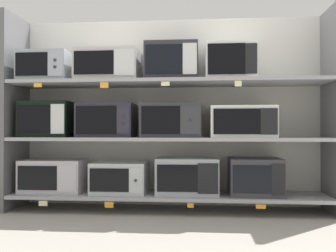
{
  "coord_description": "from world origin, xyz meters",
  "views": [
    {
      "loc": [
        0.29,
        -3.36,
        0.71
      ],
      "look_at": [
        0.0,
        0.0,
        0.75
      ],
      "focal_mm": 40.6,
      "sensor_mm": 36.0,
      "label": 1
    }
  ],
  "objects": [
    {
      "name": "microwave_2",
      "position": [
        0.17,
        -0.0,
        0.31
      ],
      "size": [
        0.54,
        0.37,
        0.32
      ],
      "color": "#9CA2AB",
      "rests_on": "shelf_0"
    },
    {
      "name": "microwave_11",
      "position": [
        0.55,
        -0.0,
        1.31
      ],
      "size": [
        0.43,
        0.37,
        0.31
      ],
      "color": "silver",
      "rests_on": "shelf_2"
    },
    {
      "name": "price_tag_3",
      "position": [
        0.77,
        -0.25,
        0.1
      ],
      "size": [
        0.08,
        0.0,
        0.04
      ],
      "primitive_type": "cube",
      "color": "orange"
    },
    {
      "name": "shelf_1",
      "position": [
        0.0,
        0.0,
        0.63
      ],
      "size": [
        2.77,
        0.5,
        0.03
      ],
      "primitive_type": "cube",
      "color": "#99999E"
    },
    {
      "name": "microwave_6",
      "position": [
        0.03,
        -0.0,
        0.8
      ],
      "size": [
        0.52,
        0.42,
        0.3
      ],
      "color": "#303236",
      "rests_on": "shelf_1"
    },
    {
      "name": "microwave_5",
      "position": [
        -0.55,
        -0.0,
        0.8
      ],
      "size": [
        0.5,
        0.36,
        0.3
      ],
      "color": "#292734",
      "rests_on": "shelf_1"
    },
    {
      "name": "microwave_9",
      "position": [
        -0.54,
        -0.0,
        1.29
      ],
      "size": [
        0.56,
        0.4,
        0.28
      ],
      "color": "#BCB8B7",
      "rests_on": "shelf_2"
    },
    {
      "name": "microwave_4",
      "position": [
        -1.1,
        -0.0,
        0.81
      ],
      "size": [
        0.45,
        0.35,
        0.32
      ],
      "color": "black",
      "rests_on": "shelf_1"
    },
    {
      "name": "microwave_10",
      "position": [
        0.04,
        -0.0,
        1.31
      ],
      "size": [
        0.46,
        0.38,
        0.33
      ],
      "color": "#2B2932",
      "rests_on": "shelf_2"
    },
    {
      "name": "upright_right",
      "position": [
        1.42,
        0.0,
        0.88
      ],
      "size": [
        0.05,
        0.5,
        1.77
      ],
      "primitive_type": "cube",
      "color": "#5B5B5E",
      "rests_on": "ground"
    },
    {
      "name": "back_panel",
      "position": [
        0.0,
        0.27,
        0.88
      ],
      "size": [
        2.97,
        0.04,
        1.77
      ],
      "primitive_type": "cube",
      "color": "beige",
      "rests_on": "ground"
    },
    {
      "name": "price_tag_6",
      "position": [
        -0.0,
        -0.25,
        1.1
      ],
      "size": [
        0.07,
        0.0,
        0.04
      ],
      "primitive_type": "cube",
      "color": "beige"
    },
    {
      "name": "price_tag_2",
      "position": [
        0.21,
        -0.25,
        0.1
      ],
      "size": [
        0.05,
        0.0,
        0.04
      ],
      "primitive_type": "cube",
      "color": "orange"
    },
    {
      "name": "microwave_7",
      "position": [
        0.65,
        -0.0,
        0.78
      ],
      "size": [
        0.55,
        0.43,
        0.27
      ],
      "color": "silver",
      "rests_on": "shelf_1"
    },
    {
      "name": "microwave_0",
      "position": [
        -1.05,
        -0.0,
        0.3
      ],
      "size": [
        0.56,
        0.34,
        0.29
      ],
      "color": "#BBB4C1",
      "rests_on": "shelf_0"
    },
    {
      "name": "ground",
      "position": [
        0.0,
        -1.0,
        -0.01
      ],
      "size": [
        6.77,
        6.0,
        0.02
      ],
      "primitive_type": "cube",
      "color": "gray"
    },
    {
      "name": "microwave_3",
      "position": [
        0.76,
        -0.0,
        0.31
      ],
      "size": [
        0.45,
        0.41,
        0.32
      ],
      "color": "#333136",
      "rests_on": "shelf_0"
    },
    {
      "name": "price_tag_1",
      "position": [
        -0.47,
        -0.25,
        0.09
      ],
      "size": [
        0.07,
        0.0,
        0.05
      ],
      "primitive_type": "cube",
      "color": "orange"
    },
    {
      "name": "price_tag_7",
      "position": [
        0.59,
        -0.25,
        1.09
      ],
      "size": [
        0.05,
        0.0,
        0.05
      ],
      "primitive_type": "cube",
      "color": "beige"
    },
    {
      "name": "price_tag_0",
      "position": [
        -1.04,
        -0.25,
        0.09
      ],
      "size": [
        0.08,
        0.0,
        0.04
      ],
      "primitive_type": "cube",
      "color": "beige"
    },
    {
      "name": "microwave_1",
      "position": [
        -0.43,
        -0.0,
        0.29
      ],
      "size": [
        0.48,
        0.39,
        0.28
      ],
      "color": "#B6BCBF",
      "rests_on": "shelf_0"
    },
    {
      "name": "upright_left",
      "position": [
        -1.42,
        0.0,
        0.88
      ],
      "size": [
        0.05,
        0.5,
        1.77
      ],
      "primitive_type": "cube",
      "color": "#5B5B5E",
      "rests_on": "ground"
    },
    {
      "name": "microwave_8",
      "position": [
        -1.1,
        -0.0,
        1.28
      ],
      "size": [
        0.45,
        0.43,
        0.27
      ],
      "color": "#9BA3AB",
      "rests_on": "shelf_2"
    },
    {
      "name": "price_tag_4",
      "position": [
        -1.09,
        -0.25,
        1.1
      ],
      "size": [
        0.07,
        0.0,
        0.04
      ],
      "primitive_type": "cube",
      "color": "orange"
    },
    {
      "name": "price_tag_5",
      "position": [
        -0.51,
        -0.25,
        1.09
      ],
      "size": [
        0.07,
        0.0,
        0.05
      ],
      "primitive_type": "cube",
      "color": "orange"
    },
    {
      "name": "shelf_2",
      "position": [
        0.0,
        0.0,
        1.13
      ],
      "size": [
        2.77,
        0.5,
        0.03
      ],
      "primitive_type": "cube",
      "color": "#99999E"
    },
    {
      "name": "shelf_0",
      "position": [
        0.0,
        0.0,
        0.13
      ],
      "size": [
        2.77,
        0.5,
        0.03
      ],
      "primitive_type": "cube",
      "color": "#99999E",
      "rests_on": "ground"
    }
  ]
}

